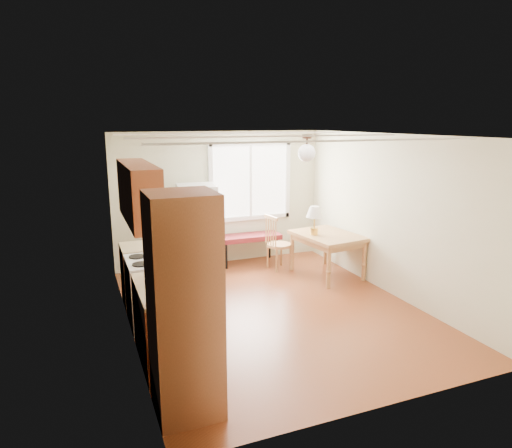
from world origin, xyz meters
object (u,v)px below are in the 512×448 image
refrigerator (198,230)px  bench (249,238)px  dining_table (328,240)px  chair (275,239)px

refrigerator → bench: 1.12m
bench → dining_table: (1.03, -1.17, 0.15)m
bench → chair: chair is taller
refrigerator → bench: refrigerator is taller
dining_table → refrigerator: bearing=147.7°
chair → bench: bearing=109.4°
refrigerator → dining_table: 2.30m
refrigerator → bench: (1.05, 0.22, -0.31)m
refrigerator → dining_table: (2.09, -0.95, -0.15)m
chair → dining_table: bearing=-48.7°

